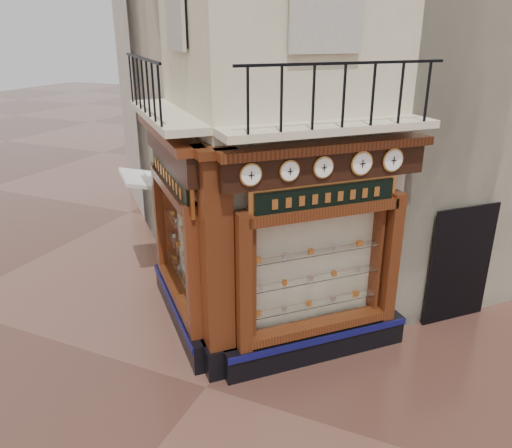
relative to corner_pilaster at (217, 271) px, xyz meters
The scene contains 16 objects.
ground 2.01m from the corner_pilaster, 90.00° to the right, with size 80.00×80.00×0.00m, color #4F2E24.
main_building 6.96m from the corner_pilaster, 90.00° to the left, with size 8.00×8.00×12.00m, color beige.
neighbour_left 9.21m from the corner_pilaster, 106.93° to the left, with size 8.00×8.00×11.00m, color beige.
neighbour_right 9.21m from the corner_pilaster, 73.07° to the left, with size 8.00×8.00×11.00m, color beige.
shopfront_left 1.77m from the corner_pilaster, 142.77° to the left, with size 2.86×2.86×3.98m.
shopfront_right 1.77m from the corner_pilaster, 37.23° to the left, with size 2.86×2.86×3.98m.
corner_pilaster is the anchor object (origin of this frame).
balcony 2.47m from the corner_pilaster, 90.00° to the left, with size 5.94×2.97×1.03m.
clock_a 1.78m from the corner_pilaster, ahead, with size 0.28×0.28×0.35m.
clock_b 2.02m from the corner_pilaster, 22.80° to the left, with size 0.27×0.27×0.33m.
clock_c 2.36m from the corner_pilaster, 30.18° to the left, with size 0.28×0.28×0.35m.
clock_d 2.87m from the corner_pilaster, 34.46° to the left, with size 0.31×0.31×0.39m.
clock_e 3.36m from the corner_pilaster, 36.56° to the left, with size 0.31×0.31×0.39m.
awning 4.62m from the corner_pilaster, 141.85° to the left, with size 1.46×0.88×0.08m, color white, non-canonical shape.
signboard_left 2.12m from the corner_pilaster, 145.25° to the left, with size 2.26×2.26×0.61m.
signboard_right 2.12m from the corner_pilaster, 34.75° to the left, with size 1.91×1.91×0.51m.
Camera 1 is at (3.51, -5.86, 5.57)m, focal length 35.00 mm.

